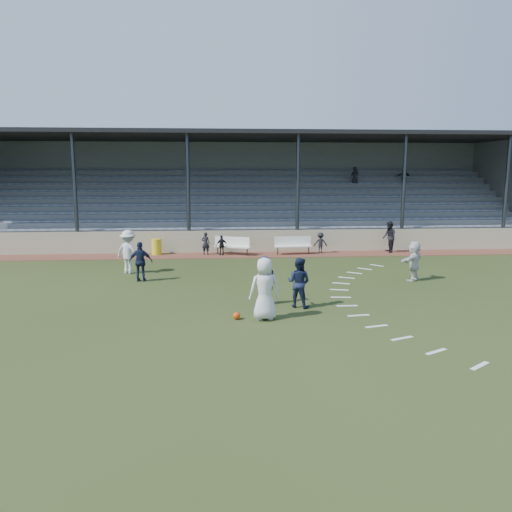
{
  "coord_description": "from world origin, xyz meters",
  "views": [
    {
      "loc": [
        -1.39,
        -15.79,
        4.41
      ],
      "look_at": [
        0.0,
        2.5,
        1.3
      ],
      "focal_mm": 35.0,
      "sensor_mm": 36.0,
      "label": 1
    }
  ],
  "objects_px": {
    "bench_left": "(232,244)",
    "player_white_lead": "(265,289)",
    "player_navy_lead": "(266,280)",
    "bench_right": "(293,244)",
    "trash_bin": "(157,247)",
    "football": "(237,316)",
    "official": "(389,237)"
  },
  "relations": [
    {
      "from": "player_navy_lead",
      "to": "official",
      "type": "xyz_separation_m",
      "value": [
        7.76,
        10.27,
        0.06
      ]
    },
    {
      "from": "bench_right",
      "to": "official",
      "type": "relative_size",
      "value": 1.18
    },
    {
      "from": "bench_right",
      "to": "football",
      "type": "relative_size",
      "value": 8.95
    },
    {
      "from": "bench_right",
      "to": "player_white_lead",
      "type": "bearing_deg",
      "value": -107.21
    },
    {
      "from": "bench_left",
      "to": "player_white_lead",
      "type": "relative_size",
      "value": 1.05
    },
    {
      "from": "bench_right",
      "to": "official",
      "type": "distance_m",
      "value": 5.35
    },
    {
      "from": "trash_bin",
      "to": "football",
      "type": "relative_size",
      "value": 3.71
    },
    {
      "from": "trash_bin",
      "to": "player_navy_lead",
      "type": "bearing_deg",
      "value": -65.04
    },
    {
      "from": "bench_left",
      "to": "bench_right",
      "type": "bearing_deg",
      "value": 22.14
    },
    {
      "from": "official",
      "to": "football",
      "type": "bearing_deg",
      "value": -35.0
    },
    {
      "from": "bench_right",
      "to": "official",
      "type": "bearing_deg",
      "value": -2.75
    },
    {
      "from": "trash_bin",
      "to": "player_white_lead",
      "type": "relative_size",
      "value": 0.44
    },
    {
      "from": "bench_left",
      "to": "football",
      "type": "bearing_deg",
      "value": -66.91
    },
    {
      "from": "trash_bin",
      "to": "player_white_lead",
      "type": "bearing_deg",
      "value": -69.1
    },
    {
      "from": "football",
      "to": "player_navy_lead",
      "type": "distance_m",
      "value": 2.09
    },
    {
      "from": "football",
      "to": "player_navy_lead",
      "type": "bearing_deg",
      "value": 57.3
    },
    {
      "from": "player_white_lead",
      "to": "football",
      "type": "bearing_deg",
      "value": -12.68
    },
    {
      "from": "bench_left",
      "to": "football",
      "type": "height_order",
      "value": "bench_left"
    },
    {
      "from": "football",
      "to": "player_white_lead",
      "type": "distance_m",
      "value": 1.19
    },
    {
      "from": "bench_left",
      "to": "bench_right",
      "type": "xyz_separation_m",
      "value": [
        3.27,
        -0.11,
        0.0
      ]
    },
    {
      "from": "official",
      "to": "player_navy_lead",
      "type": "bearing_deg",
      "value": -35.58
    },
    {
      "from": "bench_right",
      "to": "football",
      "type": "height_order",
      "value": "bench_right"
    },
    {
      "from": "bench_right",
      "to": "football",
      "type": "bearing_deg",
      "value": -111.11
    },
    {
      "from": "bench_right",
      "to": "football",
      "type": "xyz_separation_m",
      "value": [
        -3.48,
        -11.76,
        -0.47
      ]
    },
    {
      "from": "bench_right",
      "to": "player_white_lead",
      "type": "relative_size",
      "value": 1.07
    },
    {
      "from": "player_navy_lead",
      "to": "bench_left",
      "type": "bearing_deg",
      "value": 60.37
    },
    {
      "from": "bench_left",
      "to": "bench_right",
      "type": "distance_m",
      "value": 3.27
    },
    {
      "from": "bench_left",
      "to": "football",
      "type": "xyz_separation_m",
      "value": [
        -0.22,
        -11.87,
        -0.47
      ]
    },
    {
      "from": "football",
      "to": "official",
      "type": "distance_m",
      "value": 14.86
    },
    {
      "from": "bench_left",
      "to": "player_navy_lead",
      "type": "distance_m",
      "value": 10.25
    },
    {
      "from": "bench_right",
      "to": "trash_bin",
      "type": "relative_size",
      "value": 2.41
    },
    {
      "from": "trash_bin",
      "to": "bench_right",
      "type": "bearing_deg",
      "value": -3.23
    }
  ]
}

